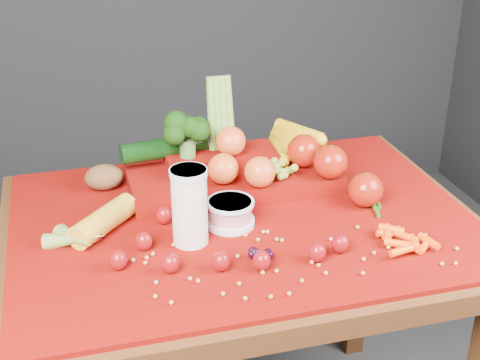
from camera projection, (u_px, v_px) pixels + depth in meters
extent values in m
cube|color=#3B200D|center=(242.00, 231.00, 1.57)|extent=(1.10, 0.80, 0.05)
cube|color=#3B200D|center=(50.00, 310.00, 1.91)|extent=(0.06, 0.06, 0.70)
cube|color=#3B200D|center=(359.00, 261.00, 2.14)|extent=(0.06, 0.06, 0.70)
cube|color=#770403|center=(242.00, 220.00, 1.56)|extent=(1.05, 0.75, 0.01)
cylinder|color=silver|center=(190.00, 206.00, 1.42)|extent=(0.08, 0.08, 0.17)
cylinder|color=silver|center=(188.00, 172.00, 1.39)|extent=(0.08, 0.08, 0.01)
cylinder|color=silver|center=(230.00, 222.00, 1.52)|extent=(0.11, 0.11, 0.02)
cylinder|color=#D1878E|center=(230.00, 210.00, 1.51)|extent=(0.10, 0.10, 0.05)
cylinder|color=silver|center=(230.00, 203.00, 1.50)|extent=(0.11, 0.11, 0.01)
ellipsoid|color=maroon|center=(144.00, 241.00, 1.42)|extent=(0.04, 0.04, 0.04)
cone|color=#0E4E15|center=(143.00, 233.00, 1.41)|extent=(0.03, 0.03, 0.01)
ellipsoid|color=maroon|center=(118.00, 260.00, 1.35)|extent=(0.04, 0.04, 0.04)
cone|color=#0E4E15|center=(118.00, 251.00, 1.34)|extent=(0.03, 0.03, 0.01)
ellipsoid|color=maroon|center=(170.00, 263.00, 1.34)|extent=(0.04, 0.04, 0.04)
cone|color=#0E4E15|center=(170.00, 255.00, 1.33)|extent=(0.03, 0.03, 0.01)
ellipsoid|color=maroon|center=(221.00, 261.00, 1.35)|extent=(0.04, 0.04, 0.04)
cone|color=#0E4E15|center=(221.00, 253.00, 1.34)|extent=(0.03, 0.03, 0.01)
ellipsoid|color=maroon|center=(262.00, 261.00, 1.35)|extent=(0.04, 0.04, 0.04)
cone|color=#0E4E15|center=(262.00, 252.00, 1.34)|extent=(0.03, 0.03, 0.01)
ellipsoid|color=maroon|center=(317.00, 253.00, 1.38)|extent=(0.04, 0.04, 0.04)
cone|color=#0E4E15|center=(318.00, 244.00, 1.37)|extent=(0.03, 0.03, 0.01)
ellipsoid|color=maroon|center=(164.00, 215.00, 1.52)|extent=(0.04, 0.04, 0.04)
cone|color=#0E4E15|center=(163.00, 207.00, 1.51)|extent=(0.03, 0.03, 0.01)
ellipsoid|color=maroon|center=(94.00, 234.00, 1.45)|extent=(0.04, 0.04, 0.04)
cone|color=#0E4E15|center=(93.00, 225.00, 1.44)|extent=(0.03, 0.03, 0.01)
ellipsoid|color=maroon|center=(340.00, 244.00, 1.41)|extent=(0.04, 0.04, 0.04)
cone|color=#0E4E15|center=(341.00, 235.00, 1.40)|extent=(0.03, 0.03, 0.01)
cylinder|color=gold|center=(104.00, 221.00, 1.49)|extent=(0.16, 0.17, 0.06)
ellipsoid|color=#52321D|center=(104.00, 177.00, 1.67)|extent=(0.10, 0.07, 0.07)
cube|color=#770403|center=(234.00, 180.00, 1.68)|extent=(0.52, 0.22, 0.04)
cube|color=#770403|center=(221.00, 159.00, 1.70)|extent=(0.28, 0.12, 0.03)
sphere|color=maroon|center=(331.00, 162.00, 1.63)|extent=(0.08, 0.08, 0.08)
sphere|color=maroon|center=(366.00, 190.00, 1.59)|extent=(0.08, 0.08, 0.08)
sphere|color=maroon|center=(304.00, 151.00, 1.69)|extent=(0.08, 0.08, 0.08)
sphere|color=red|center=(223.00, 169.00, 1.60)|extent=(0.08, 0.08, 0.08)
sphere|color=red|center=(260.00, 172.00, 1.59)|extent=(0.08, 0.08, 0.08)
sphere|color=red|center=(231.00, 141.00, 1.66)|extent=(0.08, 0.08, 0.08)
cylinder|color=gold|center=(279.00, 149.00, 1.76)|extent=(0.06, 0.16, 0.04)
cylinder|color=gold|center=(286.00, 143.00, 1.76)|extent=(0.04, 0.16, 0.04)
cylinder|color=gold|center=(294.00, 137.00, 1.75)|extent=(0.07, 0.16, 0.04)
cylinder|color=gold|center=(299.00, 132.00, 1.75)|extent=(0.10, 0.15, 0.04)
cylinder|color=#3F662D|center=(188.00, 148.00, 1.66)|extent=(0.04, 0.04, 0.04)
cylinder|color=olive|center=(212.00, 120.00, 1.69)|extent=(0.03, 0.06, 0.22)
cylinder|color=olive|center=(218.00, 119.00, 1.70)|extent=(0.02, 0.06, 0.22)
cylinder|color=olive|center=(224.00, 119.00, 1.70)|extent=(0.02, 0.06, 0.22)
cylinder|color=olive|center=(230.00, 118.00, 1.70)|extent=(0.03, 0.06, 0.22)
cylinder|color=black|center=(164.00, 148.00, 1.69)|extent=(0.22, 0.08, 0.05)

